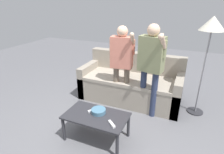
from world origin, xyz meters
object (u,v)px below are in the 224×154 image
Objects in this scene: floor_lamp at (212,30)px; player_center at (122,59)px; couch at (131,84)px; snack_bowl at (99,111)px; game_remote_nunchuk at (101,113)px; game_remote_wand_near at (112,124)px; player_right at (151,61)px; game_remote_wand_far at (93,110)px; coffee_table at (96,118)px.

player_center is at bearing -165.65° from floor_lamp.
couch reaches higher than snack_bowl.
game_remote_nunchuk reaches higher than game_remote_wand_near.
player_right is 10.87× the size of game_remote_wand_far.
game_remote_nunchuk is (0.04, -0.01, -0.01)m from snack_bowl.
floor_lamp is (1.30, 1.29, 1.07)m from game_remote_nunchuk.
snack_bowl is at bearing 161.67° from game_remote_nunchuk.
couch is 22.58× the size of game_remote_nunchuk.
game_remote_wand_near is at bearing -21.71° from coffee_table.
couch is 1.73m from floor_lamp.
player_center is at bearing 104.52° from game_remote_wand_near.
game_remote_wand_near is at bearing -26.26° from game_remote_wand_far.
snack_bowl is 1.07m from player_center.
game_remote_nunchuk reaches higher than coffee_table.
couch is 1.32m from game_remote_wand_far.
couch reaches higher than game_remote_wand_far.
couch is at bearing 98.11° from game_remote_wand_near.
floor_lamp is 11.60× the size of game_remote_wand_far.
game_remote_wand_near is (-0.24, -1.05, -0.58)m from player_right.
player_center is (-0.00, 0.93, 0.53)m from snack_bowl.
floor_lamp is at bearing 54.23° from game_remote_wand_near.
couch is at bearing 178.66° from floor_lamp.
player_right is at bearing -44.32° from couch.
couch is 1.51m from game_remote_wand_near.
snack_bowl is (0.01, 0.07, 0.08)m from coffee_table.
floor_lamp is at bearing 41.58° from game_remote_wand_far.
game_remote_wand_far is (-0.09, 0.00, -0.01)m from snack_bowl.
floor_lamp is 1.11× the size of player_center.
player_right is (0.53, 0.93, 0.65)m from coffee_table.
coffee_table is 0.57× the size of player_right.
player_right is at bearing 54.20° from game_remote_wand_far.
snack_bowl is 0.09m from game_remote_wand_far.
player_right is at bearing 77.15° from game_remote_wand_near.
floor_lamp reaches higher than game_remote_wand_far.
player_right is (0.53, 0.86, 0.57)m from snack_bowl.
floor_lamp is at bearing 26.84° from player_right.
floor_lamp reaches higher than snack_bowl.
game_remote_wand_near is at bearing -75.48° from player_center.
player_right is at bearing 58.58° from snack_bowl.
couch reaches higher than coffee_table.
player_right is (0.45, -0.44, 0.68)m from couch.
game_remote_nunchuk is 0.06× the size of player_center.
player_center is at bearing 84.33° from game_remote_wand_far.
floor_lamp reaches higher than game_remote_wand_near.
snack_bowl is at bearing -93.35° from couch.
floor_lamp is 1.03m from player_right.
game_remote_nunchuk is 0.14m from game_remote_wand_far.
coffee_table is at bearing -93.48° from couch.
snack_bowl is 0.12× the size of floor_lamp.
player_center is (-0.04, 0.95, 0.53)m from game_remote_nunchuk.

